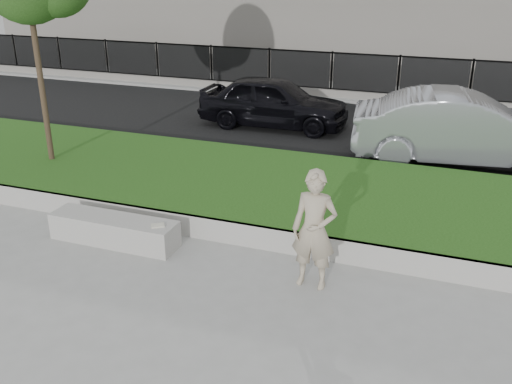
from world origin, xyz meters
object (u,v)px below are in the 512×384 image
at_px(stone_bench, 114,230).
at_px(car_dark, 274,102).
at_px(man, 314,230).
at_px(book, 158,225).
at_px(car_silver, 463,129).

xyz_separation_m(stone_bench, car_dark, (0.23, 7.61, 0.52)).
bearing_deg(man, stone_bench, 178.40).
bearing_deg(stone_bench, book, -1.54).
distance_m(man, book, 2.63).
bearing_deg(stone_bench, car_dark, 88.27).
height_order(stone_bench, book, book).
xyz_separation_m(stone_bench, man, (3.45, -0.15, 0.66)).
bearing_deg(man, car_dark, 113.44).
height_order(man, car_silver, man).
relative_size(man, car_silver, 0.36).
xyz_separation_m(book, car_silver, (4.40, 6.19, 0.39)).
bearing_deg(car_silver, stone_bench, 130.79).
distance_m(stone_bench, car_dark, 7.63).
bearing_deg(book, car_silver, 20.38).
height_order(man, book, man).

